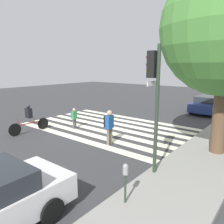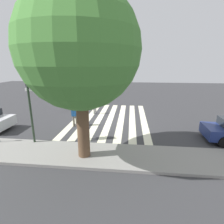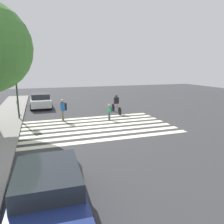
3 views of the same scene
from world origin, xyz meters
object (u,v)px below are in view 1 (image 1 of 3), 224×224
Objects in this scene: parking_meter at (125,175)px; cyclist_mid_street at (29,118)px; pedestrian_child_with_backpack at (109,124)px; car_parked_far_curb at (209,104)px; traffic_light at (154,86)px; pedestrian_adult_blue_shirt at (74,117)px.

parking_meter is 8.43m from cyclist_mid_street.
parking_meter is at bearing 76.12° from cyclist_mid_street.
pedestrian_child_with_backpack is (-3.47, -3.42, 0.06)m from parking_meter.
car_parked_far_curb is (-14.14, -1.78, -0.21)m from parking_meter.
pedestrian_adult_blue_shirt is (-2.24, -6.48, -2.33)m from traffic_light.
cyclist_mid_street is at bearing -38.30° from pedestrian_adult_blue_shirt.
pedestrian_child_with_backpack is 1.34× the size of pedestrian_adult_blue_shirt.
traffic_light is 8.12m from cyclist_mid_street.
pedestrian_adult_blue_shirt is 11.08m from car_parked_far_curb.
pedestrian_child_with_backpack reaches higher than pedestrian_adult_blue_shirt.
parking_meter is 0.51× the size of cyclist_mid_street.
traffic_light is at bearing -170.28° from parking_meter.
traffic_light is 2.97m from parking_meter.
cyclist_mid_street reaches higher than pedestrian_adult_blue_shirt.
car_parked_far_curb reaches higher than parking_meter.
cyclist_mid_street is 0.57× the size of car_parked_far_curb.
traffic_light is 3.49× the size of pedestrian_adult_blue_shirt.
car_parked_far_curb is (-10.67, 1.64, -0.27)m from pedestrian_child_with_backpack.
traffic_light is at bearing 64.41° from pedestrian_adult_blue_shirt.
pedestrian_child_with_backpack is (-1.44, -3.07, -2.08)m from traffic_light.
pedestrian_child_with_backpack reaches higher than parking_meter.
pedestrian_adult_blue_shirt is (-0.80, -3.40, -0.25)m from pedestrian_child_with_backpack.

